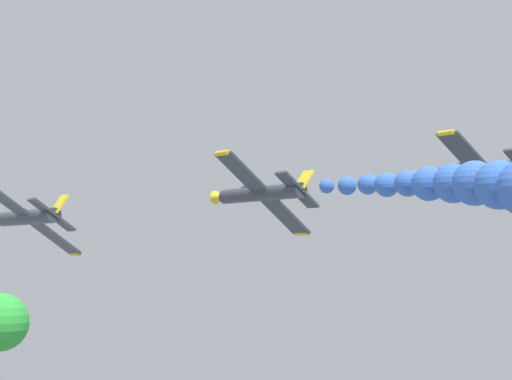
# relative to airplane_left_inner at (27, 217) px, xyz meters

# --- Properties ---
(airplane_left_inner) EXTENTS (8.14, 10.35, 5.63)m
(airplane_left_inner) POSITION_rel_airplane_left_inner_xyz_m (0.00, 0.00, 0.00)
(airplane_left_inner) COLOR #333842
(airplane_right_inner) EXTENTS (7.87, 10.35, 6.01)m
(airplane_right_inner) POSITION_rel_airplane_left_inner_xyz_m (12.91, -11.47, 1.69)
(airplane_right_inner) COLOR #333842
(smoke_trail_right_inner) EXTENTS (5.83, 20.26, 3.33)m
(smoke_trail_right_inner) POSITION_rel_airplane_left_inner_xyz_m (10.35, -32.41, 0.88)
(smoke_trail_right_inner) COLOR blue
(airplane_left_outer) EXTENTS (8.21, 10.35, 5.52)m
(airplane_left_outer) POSITION_rel_airplane_left_inner_xyz_m (25.17, -21.39, 3.32)
(airplane_left_outer) COLOR #333842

